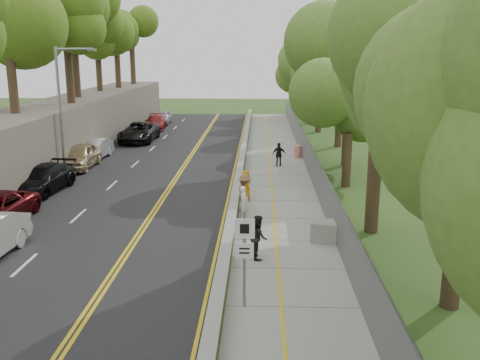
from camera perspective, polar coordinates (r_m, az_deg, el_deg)
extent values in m
plane|color=#33511E|center=(19.83, -2.34, -9.43)|extent=(140.00, 140.00, 0.00)
cube|color=black|center=(34.76, -9.33, 0.61)|extent=(11.20, 66.00, 0.04)
cube|color=gray|center=(34.09, 3.89, 0.51)|extent=(4.20, 66.00, 0.05)
cube|color=#78EC2A|center=(34.03, 0.02, 1.00)|extent=(0.42, 66.00, 0.60)
cube|color=#595147|center=(36.86, -21.91, 3.68)|extent=(5.00, 66.00, 4.00)
cube|color=slate|center=(34.01, 7.45, 2.08)|extent=(0.04, 66.00, 2.00)
cylinder|color=gray|center=(34.61, -18.60, 6.71)|extent=(0.18, 0.18, 8.00)
cylinder|color=gray|center=(34.03, -17.32, 13.21)|extent=(2.30, 0.13, 0.13)
cube|color=gray|center=(33.69, -15.53, 13.24)|extent=(0.50, 0.22, 0.14)
cylinder|color=gray|center=(16.40, 0.48, -8.47)|extent=(0.09, 0.09, 3.10)
cube|color=white|center=(16.02, 0.49, -5.20)|extent=(0.62, 0.04, 0.62)
cube|color=white|center=(16.26, 0.48, -7.53)|extent=(0.56, 0.04, 0.50)
cylinder|color=red|center=(39.66, 6.20, 3.04)|extent=(0.55, 0.55, 0.90)
cube|color=gray|center=(22.58, 9.24, -5.40)|extent=(1.42, 1.18, 0.83)
imported|color=black|center=(31.75, -20.28, 0.10)|extent=(2.60, 5.31, 1.49)
imported|color=tan|center=(37.44, -16.74, 2.46)|extent=(1.94, 4.83, 1.65)
imported|color=silver|center=(40.29, -15.36, 3.18)|extent=(1.90, 4.53, 1.46)
imported|color=black|center=(47.24, -10.74, 5.04)|extent=(2.78, 5.94, 1.64)
imported|color=maroon|center=(54.44, -9.02, 6.10)|extent=(2.31, 4.96, 1.40)
imported|color=#B3B2B7|center=(58.36, -8.27, 6.64)|extent=(1.75, 4.20, 1.42)
imported|color=#C6810B|center=(28.51, 0.61, -0.46)|extent=(0.75, 0.88, 1.52)
imported|color=white|center=(25.07, 0.39, -2.40)|extent=(0.55, 0.67, 1.56)
imported|color=black|center=(20.38, 1.94, -6.08)|extent=(0.80, 0.94, 1.69)
imported|color=brown|center=(26.24, 0.48, -1.36)|extent=(1.08, 1.35, 1.83)
imported|color=black|center=(36.54, 4.18, 2.73)|extent=(0.95, 0.42, 1.61)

